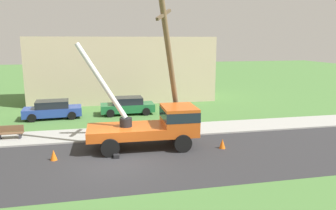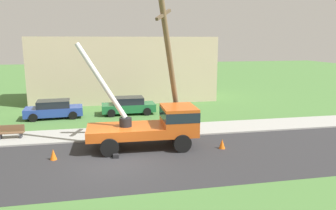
{
  "view_description": "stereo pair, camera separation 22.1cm",
  "coord_description": "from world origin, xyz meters",
  "px_view_note": "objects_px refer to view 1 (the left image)",
  "views": [
    {
      "loc": [
        -0.81,
        -15.74,
        6.13
      ],
      "look_at": [
        3.27,
        3.36,
        2.18
      ],
      "focal_mm": 34.67,
      "sensor_mm": 36.0,
      "label": 1
    },
    {
      "loc": [
        -0.6,
        -15.78,
        6.13
      ],
      "look_at": [
        3.27,
        3.36,
        2.18
      ],
      "focal_mm": 34.67,
      "sensor_mm": 36.0,
      "label": 2
    }
  ],
  "objects_px": {
    "utility_truck": "(157,123)",
    "traffic_cone_curbside": "(171,134)",
    "park_bench": "(10,133)",
    "parked_sedan_green": "(127,106)",
    "traffic_cone_behind": "(54,155)",
    "parked_sedan_blue": "(53,109)",
    "traffic_cone_ahead": "(222,144)",
    "leaning_utility_pole": "(171,69)"
  },
  "relations": [
    {
      "from": "parked_sedan_blue",
      "to": "parked_sedan_green",
      "type": "bearing_deg",
      "value": 2.83
    },
    {
      "from": "utility_truck",
      "to": "parked_sedan_green",
      "type": "relative_size",
      "value": 1.53
    },
    {
      "from": "traffic_cone_behind",
      "to": "traffic_cone_curbside",
      "type": "bearing_deg",
      "value": 20.12
    },
    {
      "from": "traffic_cone_curbside",
      "to": "park_bench",
      "type": "xyz_separation_m",
      "value": [
        -9.85,
        1.72,
        0.18
      ]
    },
    {
      "from": "utility_truck",
      "to": "parked_sedan_blue",
      "type": "relative_size",
      "value": 1.5
    },
    {
      "from": "utility_truck",
      "to": "traffic_cone_curbside",
      "type": "relative_size",
      "value": 12.07
    },
    {
      "from": "leaning_utility_pole",
      "to": "park_bench",
      "type": "height_order",
      "value": "leaning_utility_pole"
    },
    {
      "from": "leaning_utility_pole",
      "to": "park_bench",
      "type": "bearing_deg",
      "value": 168.46
    },
    {
      "from": "utility_truck",
      "to": "park_bench",
      "type": "xyz_separation_m",
      "value": [
        -8.71,
        3.14,
        -0.95
      ]
    },
    {
      "from": "leaning_utility_pole",
      "to": "traffic_cone_behind",
      "type": "relative_size",
      "value": 15.36
    },
    {
      "from": "traffic_cone_curbside",
      "to": "traffic_cone_behind",
      "type": "bearing_deg",
      "value": -159.88
    },
    {
      "from": "utility_truck",
      "to": "traffic_cone_curbside",
      "type": "height_order",
      "value": "utility_truck"
    },
    {
      "from": "traffic_cone_behind",
      "to": "parked_sedan_green",
      "type": "bearing_deg",
      "value": 64.66
    },
    {
      "from": "traffic_cone_behind",
      "to": "traffic_cone_curbside",
      "type": "xyz_separation_m",
      "value": [
        6.76,
        2.48,
        0.0
      ]
    },
    {
      "from": "traffic_cone_behind",
      "to": "park_bench",
      "type": "distance_m",
      "value": 5.21
    },
    {
      "from": "utility_truck",
      "to": "traffic_cone_curbside",
      "type": "bearing_deg",
      "value": 51.4
    },
    {
      "from": "utility_truck",
      "to": "parked_sedan_blue",
      "type": "bearing_deg",
      "value": 128.68
    },
    {
      "from": "traffic_cone_ahead",
      "to": "traffic_cone_behind",
      "type": "relative_size",
      "value": 1.0
    },
    {
      "from": "traffic_cone_curbside",
      "to": "park_bench",
      "type": "height_order",
      "value": "park_bench"
    },
    {
      "from": "traffic_cone_ahead",
      "to": "utility_truck",
      "type": "bearing_deg",
      "value": 162.83
    },
    {
      "from": "utility_truck",
      "to": "traffic_cone_ahead",
      "type": "bearing_deg",
      "value": -17.17
    },
    {
      "from": "utility_truck",
      "to": "parked_sedan_green",
      "type": "xyz_separation_m",
      "value": [
        -0.93,
        8.85,
        -0.7
      ]
    },
    {
      "from": "traffic_cone_behind",
      "to": "park_bench",
      "type": "height_order",
      "value": "park_bench"
    },
    {
      "from": "traffic_cone_ahead",
      "to": "parked_sedan_green",
      "type": "bearing_deg",
      "value": 114.45
    },
    {
      "from": "parked_sedan_blue",
      "to": "parked_sedan_green",
      "type": "distance_m",
      "value": 5.93
    },
    {
      "from": "parked_sedan_blue",
      "to": "park_bench",
      "type": "bearing_deg",
      "value": -108.93
    },
    {
      "from": "utility_truck",
      "to": "park_bench",
      "type": "bearing_deg",
      "value": 160.16
    },
    {
      "from": "traffic_cone_behind",
      "to": "leaning_utility_pole",
      "type": "bearing_deg",
      "value": 18.12
    },
    {
      "from": "park_bench",
      "to": "parked_sedan_blue",
      "type": "bearing_deg",
      "value": 71.07
    },
    {
      "from": "traffic_cone_ahead",
      "to": "parked_sedan_blue",
      "type": "xyz_separation_m",
      "value": [
        -10.45,
        9.67,
        0.43
      ]
    },
    {
      "from": "park_bench",
      "to": "parked_sedan_green",
      "type": "bearing_deg",
      "value": 36.27
    },
    {
      "from": "utility_truck",
      "to": "traffic_cone_behind",
      "type": "distance_m",
      "value": 5.83
    },
    {
      "from": "traffic_cone_ahead",
      "to": "park_bench",
      "type": "xyz_separation_m",
      "value": [
        -12.31,
        4.26,
        0.18
      ]
    },
    {
      "from": "traffic_cone_curbside",
      "to": "traffic_cone_ahead",
      "type": "bearing_deg",
      "value": -45.88
    },
    {
      "from": "traffic_cone_behind",
      "to": "parked_sedan_blue",
      "type": "xyz_separation_m",
      "value": [
        -1.23,
        9.61,
        0.43
      ]
    },
    {
      "from": "utility_truck",
      "to": "traffic_cone_behind",
      "type": "relative_size",
      "value": 12.07
    },
    {
      "from": "traffic_cone_ahead",
      "to": "parked_sedan_green",
      "type": "relative_size",
      "value": 0.13
    },
    {
      "from": "traffic_cone_curbside",
      "to": "parked_sedan_blue",
      "type": "relative_size",
      "value": 0.12
    },
    {
      "from": "traffic_cone_ahead",
      "to": "park_bench",
      "type": "bearing_deg",
      "value": 160.93
    },
    {
      "from": "leaning_utility_pole",
      "to": "traffic_cone_curbside",
      "type": "relative_size",
      "value": 15.36
    },
    {
      "from": "utility_truck",
      "to": "leaning_utility_pole",
      "type": "height_order",
      "value": "leaning_utility_pole"
    },
    {
      "from": "traffic_cone_ahead",
      "to": "traffic_cone_behind",
      "type": "distance_m",
      "value": 9.22
    }
  ]
}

